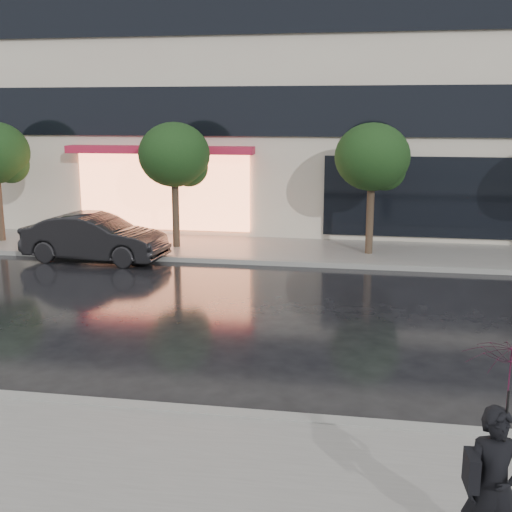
# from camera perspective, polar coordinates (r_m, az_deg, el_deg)

# --- Properties ---
(ground) EXTENTS (120.00, 120.00, 0.00)m
(ground) POSITION_cam_1_polar(r_m,az_deg,el_deg) (10.51, -6.85, -11.42)
(ground) COLOR black
(ground) RESTS_ON ground
(sidewalk_near) EXTENTS (60.00, 4.50, 0.12)m
(sidewalk_near) POSITION_cam_1_polar(r_m,az_deg,el_deg) (7.80, -14.02, -20.46)
(sidewalk_near) COLOR slate
(sidewalk_near) RESTS_ON ground
(sidewalk_far) EXTENTS (60.00, 3.50, 0.12)m
(sidewalk_far) POSITION_cam_1_polar(r_m,az_deg,el_deg) (20.08, 1.38, 0.55)
(sidewalk_far) COLOR slate
(sidewalk_far) RESTS_ON ground
(curb_near) EXTENTS (60.00, 0.25, 0.14)m
(curb_near) POSITION_cam_1_polar(r_m,az_deg,el_deg) (9.62, -8.57, -13.40)
(curb_near) COLOR gray
(curb_near) RESTS_ON ground
(curb_far) EXTENTS (60.00, 0.25, 0.14)m
(curb_far) POSITION_cam_1_polar(r_m,az_deg,el_deg) (18.39, 0.59, -0.55)
(curb_far) COLOR gray
(curb_far) RESTS_ON ground
(tree_mid_west) EXTENTS (2.20, 2.20, 3.99)m
(tree_mid_west) POSITION_cam_1_polar(r_m,az_deg,el_deg) (20.10, -7.09, 8.71)
(tree_mid_west) COLOR #33261C
(tree_mid_west) RESTS_ON ground
(tree_mid_east) EXTENTS (2.20, 2.20, 3.99)m
(tree_mid_east) POSITION_cam_1_polar(r_m,az_deg,el_deg) (19.27, 10.47, 8.43)
(tree_mid_east) COLOR #33261C
(tree_mid_east) RESTS_ON ground
(parked_car) EXTENTS (4.32, 1.83, 1.39)m
(parked_car) POSITION_cam_1_polar(r_m,az_deg,el_deg) (19.31, -14.13, 1.59)
(parked_car) COLOR black
(parked_car) RESTS_ON ground
(pedestrian_with_umbrella) EXTENTS (0.89, 0.91, 2.17)m
(pedestrian_with_umbrella) POSITION_cam_1_polar(r_m,az_deg,el_deg) (6.37, 21.12, -13.79)
(pedestrian_with_umbrella) COLOR black
(pedestrian_with_umbrella) RESTS_ON sidewalk_near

